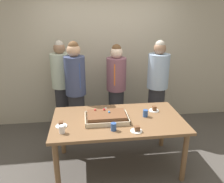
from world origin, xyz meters
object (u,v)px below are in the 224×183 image
object	(u,v)px
party_table	(118,124)
person_striped_tie_right	(157,88)
drink_cup_far_end	(62,129)
drink_cup_middle	(114,127)
person_serving_front	(116,88)
person_far_right_suit	(62,86)
sheet_cake	(107,117)
plated_slice_near_left	(154,109)
plated_slice_near_right	(61,125)
cake_server_utensil	(106,110)
drink_cup_nearest	(145,113)
person_green_shirt_behind	(76,91)
plated_slice_far_left	(137,130)

from	to	relation	value
party_table	person_striped_tie_right	size ratio (longest dim) A/B	1.05
drink_cup_far_end	person_striped_tie_right	distance (m)	1.95
drink_cup_middle	person_serving_front	world-z (taller)	person_serving_front
person_far_right_suit	sheet_cake	bearing A→B (deg)	0.00
plated_slice_near_left	plated_slice_near_right	size ratio (longest dim) A/B	1.00
sheet_cake	plated_slice_near_left	distance (m)	0.76
person_striped_tie_right	plated_slice_near_right	bearing A→B (deg)	-10.04
party_table	drink_cup_far_end	distance (m)	0.80
cake_server_utensil	person_striped_tie_right	bearing A→B (deg)	31.07
drink_cup_middle	cake_server_utensil	distance (m)	0.60
party_table	drink_cup_nearest	xyz separation A→B (m)	(0.39, 0.02, 0.13)
drink_cup_middle	cake_server_utensil	bearing A→B (deg)	92.91
person_striped_tie_right	person_serving_front	bearing A→B (deg)	-56.53
drink_cup_nearest	cake_server_utensil	bearing A→B (deg)	152.99
party_table	sheet_cake	world-z (taller)	sheet_cake
person_serving_front	person_green_shirt_behind	bearing A→B (deg)	-57.48
plated_slice_near_right	drink_cup_nearest	bearing A→B (deg)	7.06
party_table	cake_server_utensil	bearing A→B (deg)	114.64
person_striped_tie_right	drink_cup_far_end	bearing A→B (deg)	-5.42
plated_slice_near_right	person_green_shirt_behind	size ratio (longest dim) A/B	0.09
plated_slice_near_left	drink_cup_far_end	bearing A→B (deg)	-159.81
drink_cup_nearest	party_table	bearing A→B (deg)	-176.59
person_green_shirt_behind	person_striped_tie_right	bearing A→B (deg)	65.18
party_table	drink_cup_middle	world-z (taller)	drink_cup_middle
drink_cup_middle	person_green_shirt_behind	world-z (taller)	person_green_shirt_behind
plated_slice_near_left	person_striped_tie_right	bearing A→B (deg)	69.12
party_table	sheet_cake	xyz separation A→B (m)	(-0.16, -0.02, 0.13)
sheet_cake	plated_slice_near_right	world-z (taller)	sheet_cake
sheet_cake	person_green_shirt_behind	distance (m)	0.96
person_far_right_suit	drink_cup_nearest	bearing A→B (deg)	17.17
plated_slice_near_left	person_serving_front	distance (m)	0.97
party_table	plated_slice_far_left	xyz separation A→B (m)	(0.18, -0.37, 0.10)
plated_slice_near_left	drink_cup_far_end	distance (m)	1.39
party_table	drink_cup_nearest	distance (m)	0.41
person_serving_front	drink_cup_far_end	bearing A→B (deg)	-17.63
plated_slice_near_left	drink_cup_nearest	bearing A→B (deg)	-136.96
drink_cup_far_end	cake_server_utensil	world-z (taller)	drink_cup_far_end
person_serving_front	person_striped_tie_right	xyz separation A→B (m)	(0.70, -0.18, 0.04)
plated_slice_near_right	person_far_right_suit	bearing A→B (deg)	93.74
person_green_shirt_behind	person_serving_front	bearing A→B (deg)	80.92
person_far_right_suit	plated_slice_far_left	bearing A→B (deg)	3.93
person_far_right_suit	person_striped_tie_right	bearing A→B (deg)	49.65
drink_cup_far_end	plated_slice_far_left	bearing A→B (deg)	-4.80
plated_slice_near_left	cake_server_utensil	world-z (taller)	plated_slice_near_left
person_green_shirt_behind	person_striped_tie_right	distance (m)	1.42
sheet_cake	plated_slice_near_right	distance (m)	0.60
party_table	plated_slice_near_left	world-z (taller)	plated_slice_near_left
plated_slice_near_left	person_far_right_suit	size ratio (longest dim) A/B	0.09
party_table	plated_slice_near_right	bearing A→B (deg)	-171.07
plated_slice_near_left	person_serving_front	size ratio (longest dim) A/B	0.09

